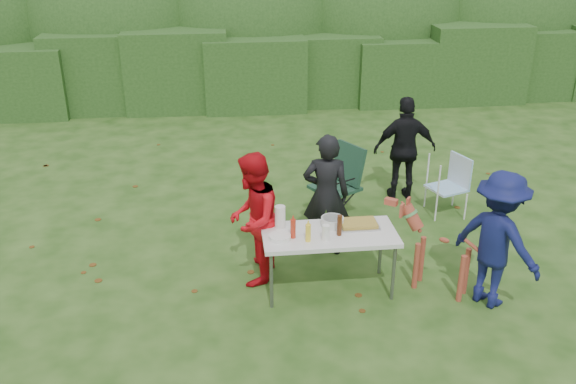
{
  "coord_description": "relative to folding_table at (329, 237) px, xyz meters",
  "views": [
    {
      "loc": [
        -0.82,
        -5.6,
        3.94
      ],
      "look_at": [
        -0.06,
        0.88,
        1.0
      ],
      "focal_mm": 38.0,
      "sensor_mm": 36.0,
      "label": 1
    }
  ],
  "objects": [
    {
      "name": "shrub_backdrop",
      "position": [
        -0.34,
        9.3,
        0.91
      ],
      "size": [
        20.0,
        2.6,
        3.2
      ],
      "primitive_type": "ellipsoid",
      "color": "#3D6628",
      "rests_on": "ground"
    },
    {
      "name": "child",
      "position": [
        1.75,
        -0.45,
        0.1
      ],
      "size": [
        1.05,
        1.16,
        1.56
      ],
      "primitive_type": "imported",
      "rotation": [
        0.0,
        0.0,
        2.17
      ],
      "color": "#11164B",
      "rests_on": "ground"
    },
    {
      "name": "cup_stack",
      "position": [
        -0.07,
        -0.16,
        0.14
      ],
      "size": [
        0.08,
        0.08,
        0.18
      ],
      "primitive_type": "cylinder",
      "color": "white",
      "rests_on": "folding_table"
    },
    {
      "name": "mustard_bottle",
      "position": [
        -0.27,
        -0.16,
        0.15
      ],
      "size": [
        0.06,
        0.06,
        0.2
      ],
      "primitive_type": "cylinder",
      "color": "yellow",
      "rests_on": "folding_table"
    },
    {
      "name": "beer_bottle",
      "position": [
        0.1,
        -0.06,
        0.17
      ],
      "size": [
        0.06,
        0.06,
        0.24
      ],
      "primitive_type": "cylinder",
      "color": "#47230F",
      "rests_on": "folding_table"
    },
    {
      "name": "person_cook",
      "position": [
        0.11,
        0.88,
        0.11
      ],
      "size": [
        0.64,
        0.48,
        1.59
      ],
      "primitive_type": "imported",
      "rotation": [
        0.0,
        0.0,
        2.96
      ],
      "color": "black",
      "rests_on": "ground"
    },
    {
      "name": "folding_table",
      "position": [
        0.0,
        0.0,
        0.0
      ],
      "size": [
        1.5,
        0.7,
        0.74
      ],
      "color": "silver",
      "rests_on": "ground"
    },
    {
      "name": "plate_stack",
      "position": [
        -0.57,
        -0.08,
        0.08
      ],
      "size": [
        0.24,
        0.24,
        0.05
      ],
      "primitive_type": "cylinder",
      "color": "white",
      "rests_on": "folding_table"
    },
    {
      "name": "person_red_jacket",
      "position": [
        -0.83,
        0.33,
        0.1
      ],
      "size": [
        0.79,
        0.9,
        1.58
      ],
      "primitive_type": "imported",
      "rotation": [
        0.0,
        0.0,
        -1.85
      ],
      "color": "red",
      "rests_on": "ground"
    },
    {
      "name": "paper_towel_roll",
      "position": [
        -0.53,
        0.2,
        0.18
      ],
      "size": [
        0.12,
        0.12,
        0.26
      ],
      "primitive_type": "cylinder",
      "color": "white",
      "rests_on": "folding_table"
    },
    {
      "name": "camping_chair",
      "position": [
        0.41,
        1.82,
        -0.15
      ],
      "size": [
        0.91,
        0.91,
        1.07
      ],
      "primitive_type": null,
      "rotation": [
        0.0,
        0.0,
        3.66
      ],
      "color": "#1C3E2C",
      "rests_on": "ground"
    },
    {
      "name": "food_tray",
      "position": [
        0.36,
        0.13,
        0.06
      ],
      "size": [
        0.45,
        0.3,
        0.02
      ],
      "primitive_type": "cube",
      "color": "#B7B7BA",
      "rests_on": "folding_table"
    },
    {
      "name": "ground",
      "position": [
        -0.34,
        -0.3,
        -0.69
      ],
      "size": [
        80.0,
        80.0,
        0.0
      ],
      "primitive_type": "plane",
      "color": "#1E4211"
    },
    {
      "name": "dog",
      "position": [
        1.27,
        -0.17,
        -0.19
      ],
      "size": [
        1.09,
        0.97,
        1.0
      ],
      "primitive_type": null,
      "rotation": [
        0.0,
        0.0,
        2.48
      ],
      "color": "#A1432E",
      "rests_on": "ground"
    },
    {
      "name": "person_black_puffy",
      "position": [
        1.57,
        2.38,
        0.11
      ],
      "size": [
        0.95,
        0.43,
        1.59
      ],
      "primitive_type": "imported",
      "rotation": [
        0.0,
        0.0,
        3.1
      ],
      "color": "black",
      "rests_on": "ground"
    },
    {
      "name": "pasta_bowl",
      "position": [
        0.06,
        0.17,
        0.1
      ],
      "size": [
        0.26,
        0.26,
        0.1
      ],
      "primitive_type": "cylinder",
      "color": "silver",
      "rests_on": "folding_table"
    },
    {
      "name": "lawn_chair",
      "position": [
        2.04,
        1.78,
        -0.25
      ],
      "size": [
        0.66,
        0.66,
        0.87
      ],
      "primitive_type": null,
      "rotation": [
        0.0,
        0.0,
        3.49
      ],
      "color": "#42A0E4",
      "rests_on": "ground"
    },
    {
      "name": "ketchup_bottle",
      "position": [
        -0.42,
        -0.06,
        0.16
      ],
      "size": [
        0.06,
        0.06,
        0.22
      ],
      "primitive_type": "cylinder",
      "color": "#B52C18",
      "rests_on": "folding_table"
    },
    {
      "name": "focaccia_bread",
      "position": [
        0.36,
        0.13,
        0.09
      ],
      "size": [
        0.4,
        0.26,
        0.04
      ],
      "primitive_type": "cube",
      "color": "#AE9138",
      "rests_on": "food_tray"
    },
    {
      "name": "hedge_row",
      "position": [
        -0.34,
        7.7,
        0.16
      ],
      "size": [
        22.0,
        1.4,
        1.7
      ],
      "primitive_type": "cube",
      "color": "#23471C",
      "rests_on": "ground"
    }
  ]
}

